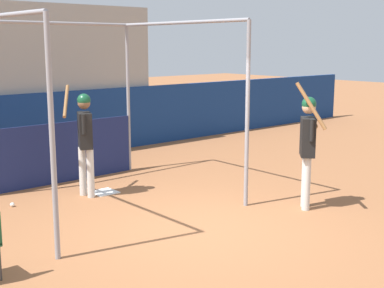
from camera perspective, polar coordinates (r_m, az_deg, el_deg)
name	(u,v)px	position (r m, az deg, el deg)	size (l,w,h in m)	color
ground_plane	(201,229)	(8.05, 0.93, -9.06)	(60.00, 60.00, 0.00)	#935B38
outfield_wall	(27,129)	(12.82, -17.22, 1.58)	(24.00, 0.12, 1.59)	navy
batting_cage	(71,121)	(10.06, -12.80, 2.40)	(3.56, 3.54, 3.13)	gray
home_plate	(104,192)	(10.06, -9.36, -5.09)	(0.44, 0.44, 0.02)	white
player_batter	(85,134)	(9.65, -11.39, 1.02)	(0.58, 0.90, 1.98)	silver
player_waiting	(308,141)	(8.94, 12.24, 0.30)	(0.61, 0.72, 2.13)	silver
baseball	(12,205)	(9.58, -18.63, -6.15)	(0.07, 0.07, 0.07)	white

